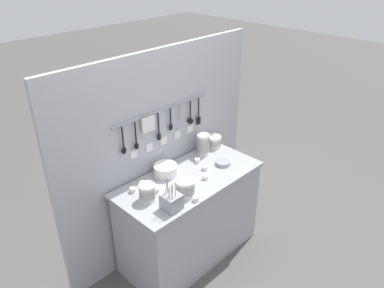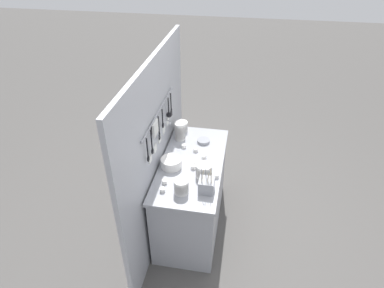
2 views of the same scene
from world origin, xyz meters
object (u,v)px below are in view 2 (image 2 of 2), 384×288
Objects in this scene: cup_centre at (195,163)px; cup_front_right at (204,157)px; bowl_stack_short_front at (180,131)px; bowl_stack_nested_right at (181,186)px; steel_mixing_bowl at (203,141)px; plate_stack at (171,163)px; cup_by_caddy at (184,146)px; cup_back_right at (216,176)px; cup_edge_far at (165,182)px; bowl_stack_wide_centre at (204,171)px; cup_edge_near at (196,150)px; cup_beside_plates at (162,190)px; cutlery_caddy at (206,185)px; bowl_stack_tall_left at (182,126)px; cup_front_left at (193,167)px; cup_back_left at (181,181)px.

cup_front_right is at bearing -30.07° from cup_centre.
bowl_stack_nested_right is (-0.83, -0.18, -0.03)m from bowl_stack_short_front.
steel_mixing_bowl is (0.82, -0.08, -0.05)m from bowl_stack_nested_right.
plate_stack is 4.18× the size of cup_by_caddy.
bowl_stack_short_front is 0.19m from cup_by_caddy.
bowl_stack_short_front is 0.49m from plate_stack.
cup_edge_far is (-0.16, 0.45, 0.00)m from cup_back_right.
bowl_stack_wide_centre is 1.11× the size of steel_mixing_bowl.
cup_back_right and cup_front_right have the same top height.
cup_beside_plates is (-0.65, 0.19, 0.00)m from cup_edge_near.
cutlery_caddy is 0.48m from cup_front_right.
cup_front_right is (-0.28, -0.05, 0.00)m from steel_mixing_bowl.
plate_stack is (-0.49, -0.01, -0.06)m from bowl_stack_short_front.
cup_beside_plates is (-1.03, -0.04, -0.04)m from bowl_stack_tall_left.
bowl_stack_short_front is at bearing 1.17° from cup_beside_plates.
steel_mixing_bowl is at bearing -19.16° from cup_edge_far.
bowl_stack_short_front is 4.14× the size of cup_edge_far.
bowl_stack_short_front is at bearing 0.67° from cup_edge_far.
cup_back_right is at bearing -141.37° from bowl_stack_short_front.
bowl_stack_wide_centre is 3.10× the size of cup_edge_far.
bowl_stack_tall_left reaches higher than steel_mixing_bowl.
cup_edge_near is 1.00× the size of cup_front_right.
cutlery_caddy is 0.61m from cup_edge_near.
cup_back_left is (-0.23, 0.08, 0.00)m from cup_front_left.
bowl_stack_short_front is 0.74× the size of cutlery_caddy.
bowl_stack_wide_centre is 3.10× the size of cup_back_right.
bowl_stack_tall_left is 0.71m from cup_front_left.
steel_mixing_bowl is 0.60m from cup_back_right.
bowl_stack_tall_left reaches higher than cup_front_left.
cup_front_left and cup_front_right have the same top height.
cutlery_caddy is 0.39m from cup_edge_far.
cup_edge_near is at bearing 34.07° from cup_back_right.
bowl_stack_nested_right is 0.35m from cup_front_left.
bowl_stack_short_front reaches higher than cup_back_right.
cup_front_left is (0.09, 0.11, -0.05)m from bowl_stack_wide_centre.
bowl_stack_short_front is 1.49× the size of steel_mixing_bowl.
cup_beside_plates is at bearing -175.45° from cup_edge_far.
plate_stack is at bearing 152.61° from steel_mixing_bowl.
cup_back_right is (-0.16, -0.22, 0.00)m from cup_centre.
cup_front_left is at bearing -30.37° from cup_beside_plates.
cup_front_right is (0.53, -0.12, -0.05)m from bowl_stack_nested_right.
cup_edge_near is 1.00× the size of cup_back_left.
cup_back_right is (0.20, -0.06, -0.04)m from cutlery_caddy.
steel_mixing_bowl is 0.77m from cup_edge_far.
cutlery_caddy reaches higher than cup_edge_far.
cutlery_caddy reaches higher than steel_mixing_bowl.
cup_centre and cup_back_left have the same top height.
bowl_stack_wide_centre is at bearing -145.75° from cup_centre.
cup_back_right is (-0.09, -0.45, -0.03)m from plate_stack.
bowl_stack_wide_centre is at bearing -149.20° from bowl_stack_short_front.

